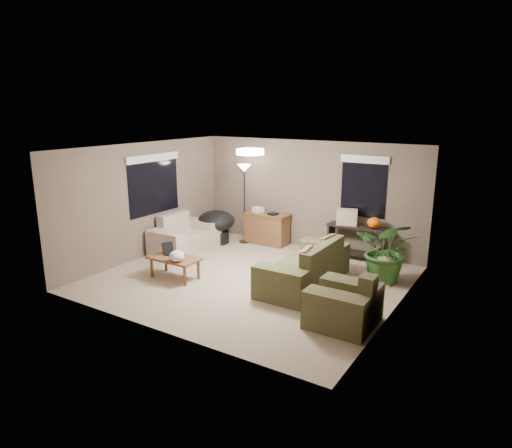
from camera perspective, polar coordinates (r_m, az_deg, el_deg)
The scene contains 20 objects.
room_shell at distance 8.52m, azimuth -0.72°, elevation 1.02°, with size 5.50×5.50×5.50m.
main_sofa at distance 8.54m, azimuth 6.30°, elevation -5.74°, with size 0.95×2.20×0.85m.
throw_pillows at distance 8.32m, azimuth 7.95°, elevation -3.74°, with size 0.30×1.37×0.47m.
loveseat at distance 10.61m, azimuth -8.98°, elevation -1.77°, with size 0.90×1.60×0.85m.
armchair at distance 7.15m, azimuth 10.99°, elevation -10.01°, with size 0.95×1.00×0.85m.
coffee_table at distance 8.95m, azimuth -10.14°, elevation -4.50°, with size 1.00×0.55×0.42m.
laptop at distance 9.09m, azimuth -10.54°, elevation -3.41°, with size 0.40×0.24×0.24m.
plastic_bag at distance 8.66m, azimuth -9.87°, elevation -3.97°, with size 0.30×0.27×0.21m, color white.
desk at distance 11.03m, azimuth 1.36°, elevation -0.53°, with size 1.10×0.50×0.75m.
desk_papers at distance 11.00m, azimuth 0.64°, elevation 1.70°, with size 0.71×0.31×0.12m.
console_table at distance 10.10m, azimuth 12.50°, elevation -1.95°, with size 1.30×0.40×0.75m.
pumpkin at distance 9.89m, azimuth 14.54°, elevation 0.16°, with size 0.28×0.28×0.23m, color orange.
cardboard_box at distance 10.07m, azimuth 11.31°, elevation 0.85°, with size 0.43×0.32×0.32m, color beige.
papasan_chair at distance 11.10m, azimuth -4.98°, elevation -0.03°, with size 1.02×1.02×0.80m.
floor_lamp at distance 10.89m, azimuth -1.48°, elevation 5.82°, with size 0.32×0.32×1.91m.
ceiling_fixture at distance 8.32m, azimuth -0.74°, elevation 9.01°, with size 0.50×0.50×0.10m, color white.
houseplant at distance 8.93m, azimuth 16.12°, elevation -4.01°, with size 1.13×1.25×0.98m, color #2D5923.
cat_scratching_post at distance 8.92m, azimuth 15.70°, elevation -5.87°, with size 0.32×0.32×0.50m.
window_left at distance 10.34m, azimuth -12.67°, elevation 6.07°, with size 0.05×1.56×1.33m.
window_back at distance 10.07m, azimuth 13.35°, elevation 5.82°, with size 1.06×0.05×1.33m.
Camera 1 is at (4.50, -6.96, 3.22)m, focal length 32.00 mm.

